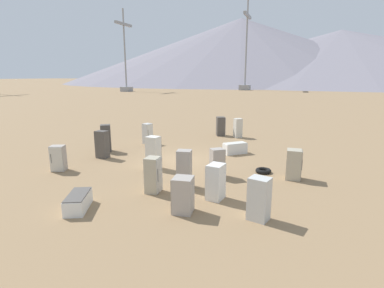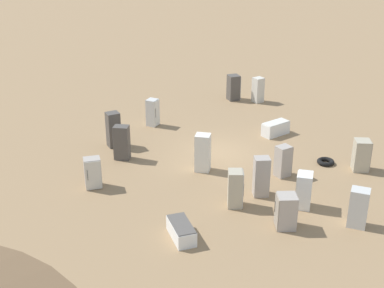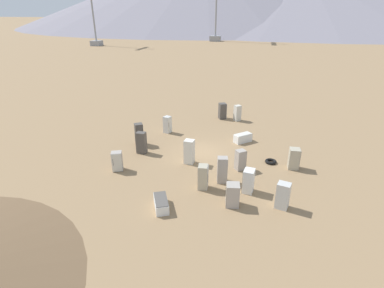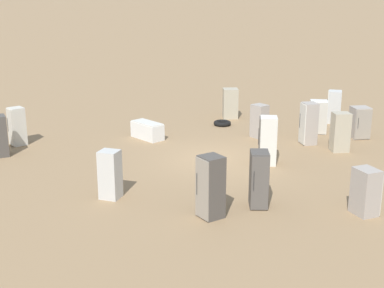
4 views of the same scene
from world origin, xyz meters
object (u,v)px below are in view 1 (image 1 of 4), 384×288
Objects in this scene: discarded_fridge_7 at (154,153)px; discarded_fridge_11 at (183,195)px; discarded_fridge_4 at (235,148)px; discarded_fridge_14 at (184,169)px; discarded_fridge_2 at (102,144)px; discarded_fridge_13 at (238,128)px; discarded_fridge_0 at (259,199)px; discarded_fridge_8 at (217,163)px; discarded_fridge_10 at (58,158)px; power_pylon_1 at (126,67)px; discarded_fridge_9 at (294,164)px; discarded_fridge_3 at (221,126)px; discarded_fridge_15 at (106,138)px; scrap_tire at (263,171)px; power_pylon_0 at (246,63)px; discarded_fridge_6 at (216,182)px; discarded_fridge_1 at (78,202)px; discarded_fridge_12 at (153,175)px; discarded_fridge_5 at (148,134)px.

discarded_fridge_11 is (-4.82, -3.76, -0.23)m from discarded_fridge_7.
discarded_fridge_4 is 7.29m from discarded_fridge_14.
discarded_fridge_2 is 7.72m from discarded_fridge_14.
discarded_fridge_0 is at bearing -113.89° from discarded_fridge_13.
discarded_fridge_8 is 9.03m from discarded_fridge_10.
power_pylon_1 is 16.95× the size of discarded_fridge_9.
power_pylon_1 is at bearing -81.56° from discarded_fridge_10.
discarded_fridge_11 is at bearing -16.25° from discarded_fridge_3.
discarded_fridge_2 is 0.98× the size of discarded_fridge_14.
discarded_fridge_9 reaches higher than discarded_fridge_10.
discarded_fridge_11 is at bearing -123.50° from discarded_fridge_2.
discarded_fridge_4 is 9.19m from discarded_fridge_15.
power_pylon_0 is at bearing 10.92° from scrap_tire.
power_pylon_0 is 17.98× the size of discarded_fridge_2.
discarded_fridge_2 is at bearing -53.97° from discarded_fridge_3.
discarded_fridge_3 is at bearing 1.48° from discarded_fridge_11.
discarded_fridge_7 is at bearing 131.06° from discarded_fridge_14.
discarded_fridge_7 is 6.12m from discarded_fridge_11.
power_pylon_1 is 16.23× the size of discarded_fridge_0.
discarded_fridge_10 is (0.81, 9.50, -0.06)m from discarded_fridge_6.
discarded_fridge_12 reaches higher than discarded_fridge_1.
discarded_fridge_8 is 0.93× the size of discarded_fridge_12.
discarded_fridge_3 reaches higher than discarded_fridge_11.
power_pylon_1 reaches higher than discarded_fridge_6.
discarded_fridge_13 is (9.79, 4.96, 0.05)m from discarded_fridge_9.
discarded_fridge_5 is 7.96m from discarded_fridge_13.
discarded_fridge_14 is at bearing -146.20° from power_pylon_1.
discarded_fridge_9 is at bearing -88.28° from discarded_fridge_2.
discarded_fridge_15 reaches higher than discarded_fridge_8.
discarded_fridge_10 is 0.87× the size of discarded_fridge_12.
discarded_fridge_15 is at bearing 160.11° from discarded_fridge_7.
discarded_fridge_6 reaches higher than discarded_fridge_4.
discarded_fridge_10 is at bearing 169.90° from discarded_fridge_14.
power_pylon_1 is 16.06× the size of discarded_fridge_12.
discarded_fridge_13 reaches higher than discarded_fridge_10.
discarded_fridge_9 is 0.95× the size of discarded_fridge_12.
discarded_fridge_4 is (-95.68, -16.77, -9.73)m from power_pylon_0.
scrap_tire is at bearing 1.92° from discarded_fridge_3.
power_pylon_1 is 93.37m from scrap_tire.
power_pylon_0 is 107.88m from discarded_fridge_1.
discarded_fridge_2 is 1.08× the size of discarded_fridge_4.
discarded_fridge_7 is 1.31× the size of discarded_fridge_11.
discarded_fridge_10 is 11.65m from scrap_tire.
discarded_fridge_13 is at bearing 147.94° from discarded_fridge_8.
discarded_fridge_2 is 1.06× the size of discarded_fridge_3.
discarded_fridge_9 is 13.02m from discarded_fridge_10.
discarded_fridge_8 is 1.06× the size of discarded_fridge_10.
discarded_fridge_12 is at bearing -171.95° from power_pylon_0.
discarded_fridge_9 is at bearing 172.58° from discarded_fridge_10.
discarded_fridge_12 is at bearing -57.51° from discarded_fridge_9.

